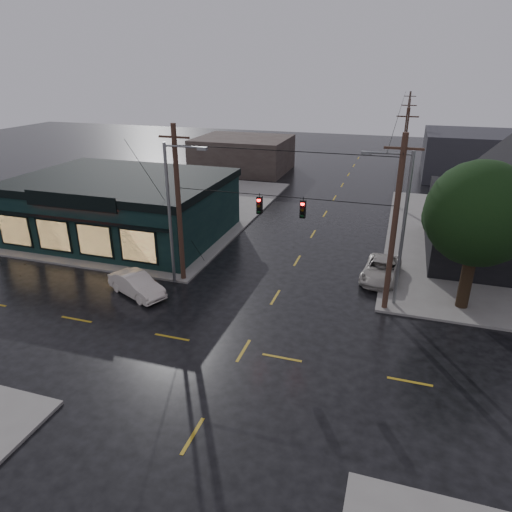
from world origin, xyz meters
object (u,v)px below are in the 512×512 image
(utility_pole_nw, at_px, (184,280))
(sedan_cream, at_px, (137,285))
(corner_tree, at_px, (479,214))
(suv_silver, at_px, (381,270))
(utility_pole_ne, at_px, (384,309))

(utility_pole_nw, distance_m, sedan_cream, 3.40)
(sedan_cream, bearing_deg, corner_tree, -52.91)
(utility_pole_nw, distance_m, suv_silver, 13.20)
(utility_pole_ne, bearing_deg, suv_silver, 96.82)
(corner_tree, distance_m, utility_pole_ne, 7.38)
(utility_pole_ne, relative_size, sedan_cream, 2.39)
(sedan_cream, relative_size, suv_silver, 0.88)
(corner_tree, distance_m, utility_pole_nw, 18.32)
(utility_pole_ne, distance_m, suv_silver, 4.26)
(utility_pole_nw, bearing_deg, corner_tree, 5.03)
(utility_pole_ne, height_order, suv_silver, utility_pole_ne)
(utility_pole_nw, relative_size, sedan_cream, 2.39)
(utility_pole_nw, distance_m, utility_pole_ne, 13.00)
(corner_tree, bearing_deg, utility_pole_nw, -174.97)
(sedan_cream, distance_m, suv_silver, 15.92)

